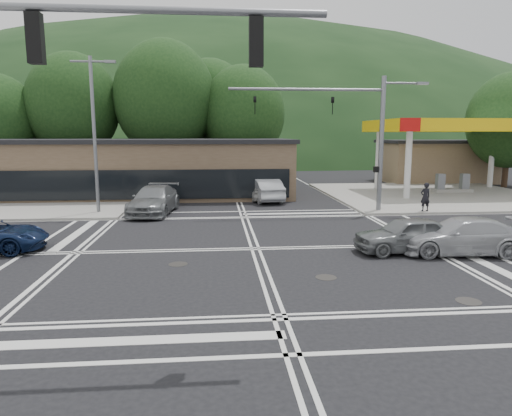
{
  "coord_description": "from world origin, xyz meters",
  "views": [
    {
      "loc": [
        -1.6,
        -18.23,
        4.69
      ],
      "look_at": [
        0.2,
        1.88,
        1.4
      ],
      "focal_mm": 32.0,
      "sensor_mm": 36.0,
      "label": 1
    }
  ],
  "objects": [
    {
      "name": "ground",
      "position": [
        0.0,
        0.0,
        0.0
      ],
      "size": [
        120.0,
        120.0,
        0.0
      ],
      "primitive_type": "plane",
      "color": "black",
      "rests_on": "ground"
    },
    {
      "name": "sidewalk_ne",
      "position": [
        15.0,
        15.0,
        0.07
      ],
      "size": [
        16.0,
        16.0,
        0.15
      ],
      "primitive_type": "cube",
      "color": "gray",
      "rests_on": "ground"
    },
    {
      "name": "sidewalk_nw",
      "position": [
        -15.0,
        15.0,
        0.07
      ],
      "size": [
        16.0,
        16.0,
        0.15
      ],
      "primitive_type": "cube",
      "color": "gray",
      "rests_on": "ground"
    },
    {
      "name": "gas_station_canopy",
      "position": [
        16.99,
        15.99,
        5.04
      ],
      "size": [
        12.32,
        8.34,
        5.75
      ],
      "color": "silver",
      "rests_on": "ground"
    },
    {
      "name": "convenience_store",
      "position": [
        20.0,
        25.0,
        1.9
      ],
      "size": [
        10.0,
        6.0,
        3.8
      ],
      "primitive_type": "cube",
      "color": "#846B4F",
      "rests_on": "ground"
    },
    {
      "name": "commercial_row",
      "position": [
        -8.0,
        17.0,
        2.0
      ],
      "size": [
        24.0,
        8.0,
        4.0
      ],
      "primitive_type": "cube",
      "color": "brown",
      "rests_on": "ground"
    },
    {
      "name": "hill_north",
      "position": [
        0.0,
        90.0,
        0.0
      ],
      "size": [
        252.0,
        126.0,
        140.0
      ],
      "primitive_type": "ellipsoid",
      "color": "black",
      "rests_on": "ground"
    },
    {
      "name": "tree_n_a",
      "position": [
        -14.0,
        24.0,
        7.14
      ],
      "size": [
        8.0,
        8.0,
        11.75
      ],
      "color": "#382619",
      "rests_on": "ground"
    },
    {
      "name": "tree_n_b",
      "position": [
        -6.0,
        24.0,
        7.79
      ],
      "size": [
        9.0,
        9.0,
        12.98
      ],
      "color": "#382619",
      "rests_on": "ground"
    },
    {
      "name": "tree_n_c",
      "position": [
        1.0,
        24.0,
        6.49
      ],
      "size": [
        7.6,
        7.6,
        10.87
      ],
      "color": "#382619",
      "rests_on": "ground"
    },
    {
      "name": "tree_n_e",
      "position": [
        -2.0,
        28.0,
        7.14
      ],
      "size": [
        8.4,
        8.4,
        11.98
      ],
      "color": "#382619",
      "rests_on": "ground"
    },
    {
      "name": "tree_ne",
      "position": [
        24.0,
        20.0,
        5.84
      ],
      "size": [
        7.2,
        7.2,
        9.99
      ],
      "color": "#382619",
      "rests_on": "ground"
    },
    {
      "name": "streetlight_nw",
      "position": [
        -8.44,
        9.0,
        5.05
      ],
      "size": [
        2.5,
        0.25,
        9.0
      ],
      "color": "slate",
      "rests_on": "ground"
    },
    {
      "name": "signal_mast_ne",
      "position": [
        6.95,
        8.2,
        5.07
      ],
      "size": [
        11.65,
        0.3,
        8.0
      ],
      "color": "slate",
      "rests_on": "ground"
    },
    {
      "name": "car_grey_center",
      "position": [
        6.0,
        -1.04,
        0.71
      ],
      "size": [
        4.3,
        1.98,
        1.43
      ],
      "primitive_type": "imported",
      "rotation": [
        0.0,
        0.0,
        -1.5
      ],
      "color": "slate",
      "rests_on": "ground"
    },
    {
      "name": "car_silver_east",
      "position": [
        8.0,
        -1.48,
        0.72
      ],
      "size": [
        5.11,
        2.48,
        1.43
      ],
      "primitive_type": "imported",
      "rotation": [
        0.0,
        0.0,
        -1.67
      ],
      "color": "#A5A7AC",
      "rests_on": "ground"
    },
    {
      "name": "car_queue_a",
      "position": [
        1.88,
        13.5,
        0.8
      ],
      "size": [
        2.32,
        5.05,
        1.61
      ],
      "primitive_type": "imported",
      "rotation": [
        0.0,
        0.0,
        3.27
      ],
      "color": "#AAADB1",
      "rests_on": "ground"
    },
    {
      "name": "car_queue_b",
      "position": [
        1.8,
        14.0,
        0.72
      ],
      "size": [
        1.9,
        4.32,
        1.45
      ],
      "primitive_type": "imported",
      "rotation": [
        0.0,
        0.0,
        3.1
      ],
      "color": "#B2B1AD",
      "rests_on": "ground"
    },
    {
      "name": "car_northbound",
      "position": [
        -5.26,
        9.0,
        0.81
      ],
      "size": [
        2.92,
        5.83,
        1.62
      ],
      "primitive_type": "imported",
      "rotation": [
        0.0,
        0.0,
        -0.12
      ],
      "color": "slate",
      "rests_on": "ground"
    },
    {
      "name": "pedestrian",
      "position": [
        10.77,
        7.5,
        1.0
      ],
      "size": [
        0.67,
        0.49,
        1.7
      ],
      "primitive_type": "imported",
      "rotation": [
        0.0,
        0.0,
        3.28
      ],
      "color": "black",
      "rests_on": "sidewalk_ne"
    }
  ]
}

